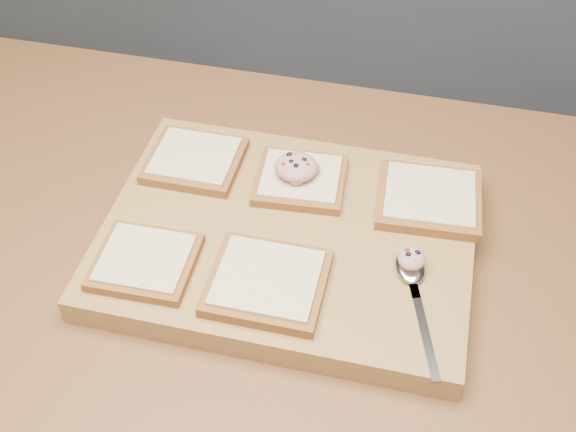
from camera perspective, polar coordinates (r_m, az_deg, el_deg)
name	(u,v)px	position (r m, az deg, el deg)	size (l,w,h in m)	color
back_counter	(452,11)	(2.27, 12.86, 15.48)	(3.60, 0.62, 0.94)	slate
cutting_board	(288,238)	(0.90, 0.00, -1.78)	(0.45, 0.34, 0.04)	#AF864B
bread_far_left	(195,160)	(0.97, -7.37, 4.42)	(0.12, 0.11, 0.02)	brown
bread_far_center	(301,179)	(0.93, 1.00, 2.91)	(0.12, 0.11, 0.02)	brown
bread_far_right	(429,198)	(0.93, 11.11, 1.38)	(0.13, 0.12, 0.02)	brown
bread_near_left	(145,261)	(0.85, -11.22, -3.52)	(0.12, 0.11, 0.02)	brown
bread_near_center	(267,282)	(0.82, -1.64, -5.21)	(0.13, 0.12, 0.02)	brown
tuna_salad_dollop	(296,167)	(0.92, 0.65, 3.91)	(0.06, 0.05, 0.03)	tan
spoon	(412,276)	(0.84, 9.77, -4.66)	(0.07, 0.17, 0.01)	silver
spoon_salad	(412,258)	(0.84, 9.74, -3.29)	(0.03, 0.04, 0.02)	tan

